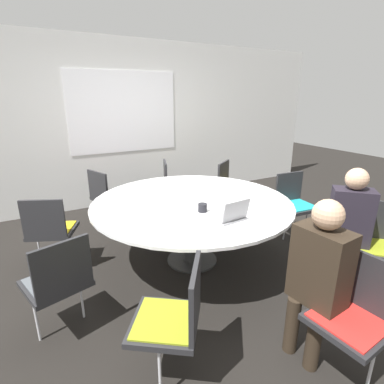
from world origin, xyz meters
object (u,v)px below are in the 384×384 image
Objects in this scene: chair_0 at (356,310)px; chair_3 at (231,185)px; chair_2 at (294,200)px; person_0 at (319,270)px; person_1 at (350,220)px; handbag at (207,201)px; laptop at (232,215)px; chair_5 at (107,194)px; chair_7 at (58,278)px; coffee_cup at (203,208)px; chair_6 at (50,227)px; chair_8 at (175,314)px; chair_1 at (373,239)px; chair_4 at (174,183)px.

chair_0 is 2.87m from chair_3.
person_0 reaches higher than chair_2.
handbag is at bearing -42.91° from person_1.
chair_2 is at bearing -163.10° from laptop.
chair_5 is 1.66m from handbag.
chair_0 is at bearing -54.79° from chair_7.
handbag is (-0.18, 0.42, -0.36)m from chair_3.
chair_0 is at bearing -78.97° from coffee_cup.
chair_6 is at bearing -161.90° from handbag.
chair_6 is 1.00× the size of chair_8.
chair_2 is at bearing -47.86° from person_0.
chair_1 reaches higher than handbag.
chair_8 is 1.10m from laptop.
person_1 is at bearing -70.69° from person_0.
handbag is (2.43, 1.83, -0.36)m from chair_7.
person_0 is 0.91m from laptop.
coffee_cup is at bearing -74.84° from laptop.
person_1 is (-0.10, -2.04, 0.20)m from chair_3.
chair_2 is 1.00× the size of chair_8.
chair_0 is at bearing -81.53° from chair_8.
chair_5 is at bearing -49.34° from chair_3.
laptop is at bearing 19.05° from chair_3.
chair_4 and chair_6 have the same top height.
chair_7 is at bearing -6.75° from chair_3.
chair_4 is 9.45× the size of coffee_cup.
chair_3 is 1.00× the size of chair_5.
person_0 is (-1.38, -1.48, 0.20)m from chair_2.
person_1 is (0.63, -2.55, 0.20)m from chair_4.
chair_8 is 2.36× the size of handbag.
person_0 is (1.52, -2.11, 0.20)m from chair_6.
handbag is (-0.07, 2.46, -0.56)m from person_1.
chair_8 is (0.58, -1.81, 0.00)m from chair_6.
person_0 is at bearing 89.06° from laptop.
chair_5 and chair_6 have the same top height.
chair_3 is 1.00× the size of chair_8.
chair_1 is 2.36× the size of handbag.
chair_1 is 2.16m from chair_3.
chair_7 is at bearing -24.10° from chair_4.
person_0 is at bearing 69.60° from person_1.
person_1 is at bearing -50.36° from chair_8.
chair_0 and chair_6 have the same top height.
chair_7 is 1.88m from person_0.
chair_5 reaches higher than handbag.
chair_3 is 2.76× the size of laptop.
chair_2 is 1.04m from chair_3.
chair_1 is 2.83m from chair_7.
chair_7 is (-1.87, -1.92, 0.00)m from chair_4.
laptop is at bearing -0.94° from person_0.
chair_1 is at bearing 150.15° from laptop.
chair_3 is 2.70m from person_0.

